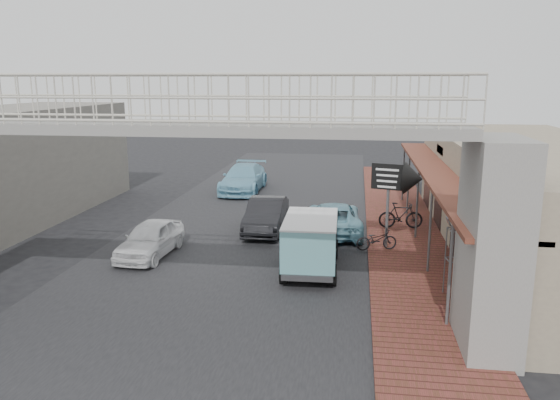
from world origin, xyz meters
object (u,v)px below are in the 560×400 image
(motorcycle_near, at_px, (376,239))
(arrow_sign, at_px, (411,180))
(motorcycle_far, at_px, (401,215))
(street_clock, at_px, (458,223))
(white_hatchback, at_px, (150,239))
(angkot_curb, at_px, (334,218))
(angkot_van, at_px, (311,237))
(dark_sedan, at_px, (266,215))
(angkot_far, at_px, (243,178))

(motorcycle_near, distance_m, arrow_sign, 2.50)
(motorcycle_far, height_order, street_clock, street_clock)
(white_hatchback, relative_size, motorcycle_far, 2.01)
(white_hatchback, bearing_deg, street_clock, -11.23)
(angkot_curb, xyz_separation_m, angkot_van, (-0.56, -4.74, 0.54))
(motorcycle_near, bearing_deg, white_hatchback, 83.60)
(dark_sedan, xyz_separation_m, angkot_far, (-2.67, 8.11, 0.06))
(street_clock, bearing_deg, dark_sedan, 129.89)
(dark_sedan, distance_m, angkot_far, 8.54)
(dark_sedan, bearing_deg, angkot_van, -64.94)
(dark_sedan, xyz_separation_m, street_clock, (6.58, -6.43, 1.60))
(dark_sedan, relative_size, motorcycle_far, 2.27)
(street_clock, bearing_deg, angkot_curb, 114.05)
(arrow_sign, bearing_deg, angkot_curb, 158.08)
(angkot_far, distance_m, motorcycle_far, 10.97)
(motorcycle_far, xyz_separation_m, arrow_sign, (0.04, -2.94, 2.06))
(arrow_sign, bearing_deg, motorcycle_far, 106.56)
(angkot_curb, bearing_deg, arrow_sign, 137.59)
(dark_sedan, bearing_deg, white_hatchback, -134.36)
(angkot_curb, relative_size, motorcycle_far, 2.51)
(dark_sedan, bearing_deg, street_clock, -45.36)
(motorcycle_far, bearing_deg, angkot_far, 44.27)
(angkot_far, xyz_separation_m, motorcycle_near, (7.16, -10.42, -0.25))
(angkot_curb, bearing_deg, white_hatchback, 26.74)
(white_hatchback, relative_size, angkot_far, 0.71)
(angkot_curb, bearing_deg, angkot_far, -60.15)
(white_hatchback, distance_m, angkot_far, 11.96)
(angkot_curb, bearing_deg, angkot_van, 78.55)
(street_clock, xyz_separation_m, arrow_sign, (-0.95, 4.37, 0.42))
(white_hatchback, xyz_separation_m, dark_sedan, (3.60, 3.82, 0.06))
(dark_sedan, xyz_separation_m, arrow_sign, (5.62, -2.05, 2.03))
(white_hatchback, distance_m, arrow_sign, 9.62)
(angkot_far, height_order, street_clock, street_clock)
(angkot_curb, distance_m, angkot_van, 4.80)
(angkot_curb, distance_m, angkot_far, 9.71)
(street_clock, bearing_deg, white_hatchback, 159.87)
(white_hatchback, bearing_deg, motorcycle_near, 13.69)
(white_hatchback, distance_m, motorcycle_near, 8.23)
(angkot_far, relative_size, street_clock, 1.97)
(angkot_far, relative_size, motorcycle_near, 3.40)
(angkot_van, xyz_separation_m, motorcycle_far, (3.32, 5.52, -0.53))
(white_hatchback, bearing_deg, angkot_van, -4.74)
(motorcycle_far, bearing_deg, angkot_curb, 101.26)
(angkot_van, distance_m, street_clock, 4.80)
(street_clock, bearing_deg, angkot_van, 151.62)
(angkot_van, bearing_deg, arrow_sign, 36.05)
(dark_sedan, height_order, motorcycle_near, dark_sedan)
(angkot_far, bearing_deg, white_hatchback, -94.68)
(white_hatchback, bearing_deg, angkot_curb, 34.55)
(angkot_far, bearing_deg, angkot_curb, -55.68)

